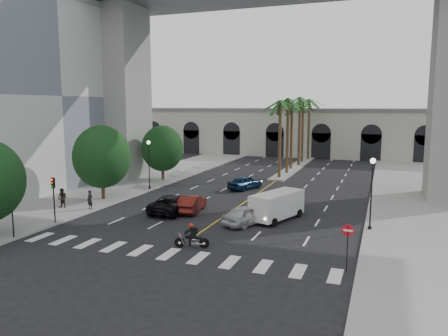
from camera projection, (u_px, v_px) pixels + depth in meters
ground at (180, 247)px, 28.19m from camera, size 140.00×140.00×0.00m
sidewalk_left at (116, 189)px, 47.26m from camera, size 8.00×100.00×0.15m
sidewalk_right at (417, 212)px, 36.95m from camera, size 8.00×100.00×0.15m
median at (295, 167)px, 63.45m from camera, size 2.00×24.00×0.20m
building_left at (2, 93)px, 47.14m from camera, size 16.50×32.50×20.60m
pier_building at (314, 132)px, 78.63m from camera, size 71.00×10.50×8.50m
bridge at (302, 12)px, 44.79m from camera, size 75.00×13.00×26.00m
palm_a at (280, 105)px, 52.88m from camera, size 3.20×3.20×10.30m
palm_b at (288, 103)px, 56.52m from camera, size 3.20×3.20×10.60m
palm_c at (292, 106)px, 60.40m from camera, size 3.20×3.20×10.10m
palm_d at (300, 101)px, 63.89m from camera, size 3.20×3.20×10.90m
palm_e at (303, 104)px, 67.75m from camera, size 3.20×3.20×10.40m
palm_f at (309, 103)px, 71.32m from camera, size 3.20×3.20×10.70m
street_tree_mid at (102, 157)px, 41.34m from camera, size 5.44×5.44×7.21m
street_tree_far at (162, 148)px, 52.52m from camera, size 5.04×5.04×6.68m
lamp_post_left_far at (149, 160)px, 46.50m from camera, size 0.40×0.40×5.35m
lamp_post_right at (372, 188)px, 31.24m from camera, size 0.40×0.40×5.35m
traffic_signal_near at (11, 203)px, 29.40m from camera, size 0.25×0.18×3.65m
traffic_signal_far at (54, 192)px, 33.11m from camera, size 0.25×0.18×3.65m
motorcycle_rider at (193, 237)px, 27.86m from camera, size 2.20×0.79×1.62m
car_a at (247, 215)px, 33.36m from camera, size 3.41×4.73×1.50m
car_b at (192, 203)px, 37.33m from camera, size 2.09×4.60×1.46m
car_c at (173, 204)px, 37.12m from camera, size 2.61×5.51×1.52m
car_d at (283, 197)px, 39.70m from camera, size 2.49×5.25×1.48m
car_e at (245, 182)px, 47.38m from camera, size 3.25×4.78×1.51m
cargo_van at (277, 205)px, 34.60m from camera, size 3.58×5.55×2.22m
pedestrian_a at (90, 200)px, 37.60m from camera, size 0.68×0.52×1.67m
pedestrian_b at (62, 198)px, 38.07m from camera, size 0.86×0.67×1.74m
do_not_enter_sign at (348, 238)px, 23.61m from camera, size 0.66×0.09×2.69m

